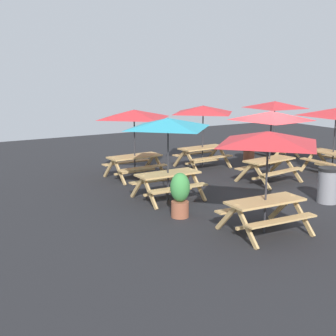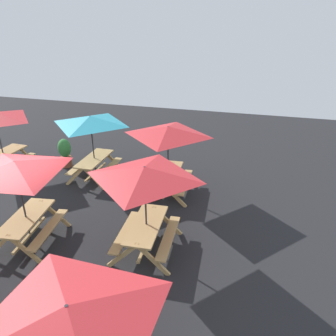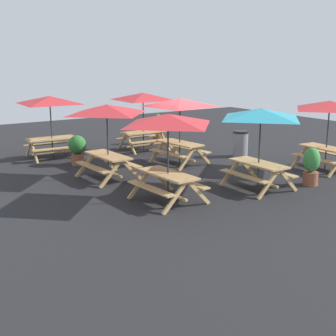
# 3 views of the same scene
# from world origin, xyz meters

# --- Properties ---
(ground_plane) EXTENTS (27.32, 27.32, 0.00)m
(ground_plane) POSITION_xyz_m (0.00, 0.00, 0.00)
(ground_plane) COLOR #232326
(ground_plane) RESTS_ON ground
(picnic_table_0) EXTENTS (2.81, 2.81, 2.34)m
(picnic_table_0) POSITION_xyz_m (0.30, 0.32, 1.99)
(picnic_table_0) COLOR tan
(picnic_table_0) RESTS_ON ground
(picnic_table_1) EXTENTS (2.11, 2.11, 2.34)m
(picnic_table_1) POSITION_xyz_m (-3.16, 3.10, 1.99)
(picnic_table_1) COLOR tan
(picnic_table_1) RESTS_ON ground
(picnic_table_2) EXTENTS (2.01, 2.01, 2.34)m
(picnic_table_2) POSITION_xyz_m (-3.56, 0.27, 1.99)
(picnic_table_2) COLOR tan
(picnic_table_2) RESTS_ON ground
(picnic_table_3) EXTENTS (2.83, 2.83, 2.34)m
(picnic_table_3) POSITION_xyz_m (3.69, 3.73, 1.99)
(picnic_table_3) COLOR tan
(picnic_table_3) RESTS_ON ground
(picnic_table_4) EXTENTS (2.10, 2.10, 2.34)m
(picnic_table_4) POSITION_xyz_m (-0.20, 3.35, 1.99)
(picnic_table_4) COLOR tan
(picnic_table_4) RESTS_ON ground
(potted_plant_0) EXTENTS (0.61, 0.61, 1.04)m
(potted_plant_0) POSITION_xyz_m (2.09, 3.40, 0.59)
(potted_plant_0) COLOR #935138
(potted_plant_0) RESTS_ON ground
(potted_plant_2) EXTENTS (0.49, 0.49, 1.12)m
(potted_plant_2) POSITION_xyz_m (-4.14, -1.28, 0.59)
(potted_plant_2) COLOR #935138
(potted_plant_2) RESTS_ON ground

